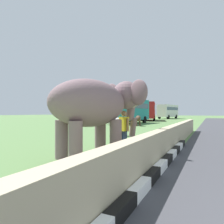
% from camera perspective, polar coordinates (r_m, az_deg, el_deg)
% --- Properties ---
extents(striped_curb, '(16.20, 0.20, 0.24)m').
position_cam_1_polar(striped_curb, '(3.08, -1.08, -28.50)').
color(striped_curb, white).
rests_on(striped_curb, ground_plane).
extents(barrier_parapet, '(28.00, 0.36, 1.00)m').
position_cam_1_polar(barrier_parapet, '(5.12, 7.95, -12.34)').
color(barrier_parapet, tan).
rests_on(barrier_parapet, ground_plane).
extents(elephant, '(4.04, 3.18, 2.88)m').
position_cam_1_polar(elephant, '(7.60, -3.99, 2.07)').
color(elephant, slate).
rests_on(elephant, ground_plane).
extents(person_handler, '(0.42, 0.57, 1.66)m').
position_cam_1_polar(person_handler, '(8.57, 3.31, -4.53)').
color(person_handler, navy).
rests_on(person_handler, ground_plane).
extents(bus_teal, '(9.22, 3.56, 3.50)m').
position_cam_1_polar(bus_teal, '(29.61, 4.65, 0.85)').
color(bus_teal, teal).
rests_on(bus_teal, ground_plane).
extents(bus_red, '(10.05, 4.64, 3.50)m').
position_cam_1_polar(bus_red, '(41.55, 10.00, 0.58)').
color(bus_red, '#B21E1E').
rests_on(bus_red, ground_plane).
extents(bus_white, '(8.34, 4.05, 3.50)m').
position_cam_1_polar(bus_white, '(54.33, 15.17, 0.41)').
color(bus_white, silver).
rests_on(bus_white, ground_plane).
extents(cow_near, '(1.39, 1.81, 1.23)m').
position_cam_1_polar(cow_near, '(13.95, 1.53, -3.05)').
color(cow_near, beige).
rests_on(cow_near, ground_plane).
extents(cow_mid, '(1.89, 1.18, 1.23)m').
position_cam_1_polar(cow_mid, '(24.30, 7.19, -1.80)').
color(cow_mid, '#473323').
rests_on(cow_mid, ground_plane).
extents(hill_east, '(27.88, 22.31, 15.33)m').
position_cam_1_polar(hill_east, '(65.78, -2.98, -1.49)').
color(hill_east, slate).
rests_on(hill_east, ground_plane).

